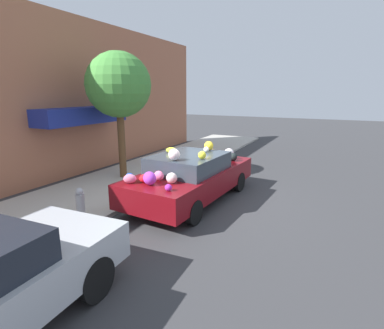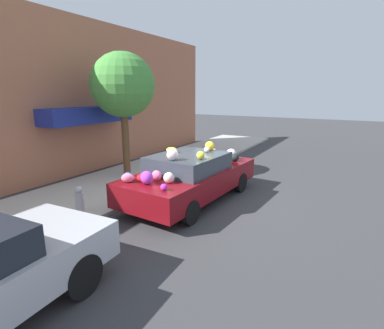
% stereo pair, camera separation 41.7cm
% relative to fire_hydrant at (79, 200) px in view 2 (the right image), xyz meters
% --- Properties ---
extents(ground_plane, '(60.00, 60.00, 0.00)m').
position_rel_fire_hydrant_xyz_m(ground_plane, '(2.42, -1.61, -0.45)').
color(ground_plane, '#38383A').
extents(sidewalk_curb, '(24.00, 3.20, 0.10)m').
position_rel_fire_hydrant_xyz_m(sidewalk_curb, '(2.42, 1.09, -0.40)').
color(sidewalk_curb, '#B2ADA3').
rests_on(sidewalk_curb, ground).
extents(building_facade, '(18.00, 1.20, 5.53)m').
position_rel_fire_hydrant_xyz_m(building_facade, '(2.45, 3.31, 2.29)').
color(building_facade, '#B26B4C').
rests_on(building_facade, ground).
extents(street_tree, '(2.11, 2.11, 4.15)m').
position_rel_fire_hydrant_xyz_m(street_tree, '(3.17, 1.33, 2.72)').
color(street_tree, brown).
rests_on(street_tree, sidewalk_curb).
extents(fire_hydrant, '(0.20, 0.20, 0.70)m').
position_rel_fire_hydrant_xyz_m(fire_hydrant, '(0.00, 0.00, 0.00)').
color(fire_hydrant, '#B2B2B7').
rests_on(fire_hydrant, sidewalk_curb).
extents(art_car, '(4.57, 2.12, 1.62)m').
position_rel_fire_hydrant_xyz_m(art_car, '(2.39, -1.70, 0.26)').
color(art_car, maroon).
rests_on(art_car, ground).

